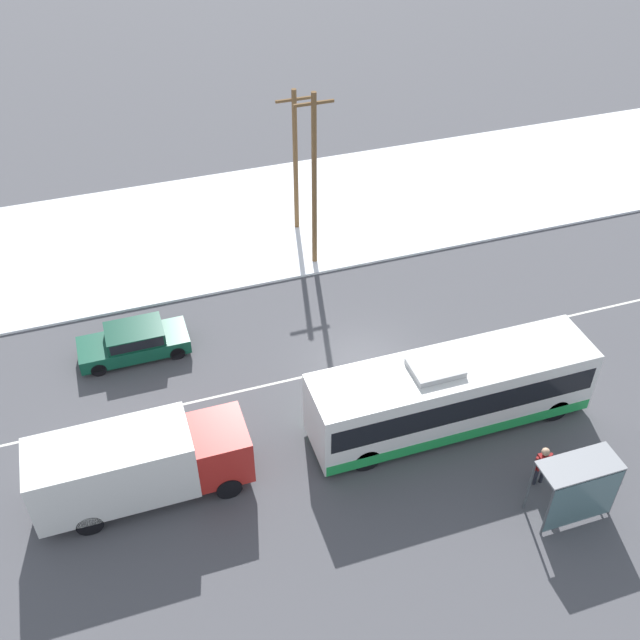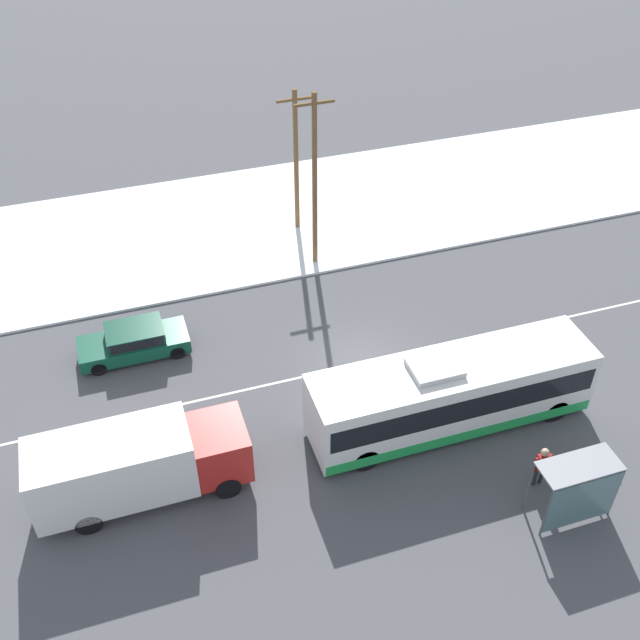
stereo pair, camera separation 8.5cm
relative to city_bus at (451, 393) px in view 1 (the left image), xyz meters
The scene contains 10 objects.
ground_plane 4.76m from the city_bus, 115.27° to the left, with size 120.00×120.00×0.00m, color #4C4C51.
snow_lot 16.38m from the city_bus, 96.77° to the left, with size 80.00×11.10×0.12m.
lane_marking_center 4.76m from the city_bus, 115.27° to the left, with size 60.00×0.12×0.00m.
city_bus is the anchor object (origin of this frame).
box_truck 11.52m from the city_bus, behind, with size 7.24×2.30×2.87m.
sedan_car 13.20m from the city_bus, 144.77° to the left, with size 4.52×1.80×1.39m.
pedestrian_at_stop 4.08m from the city_bus, 64.38° to the right, with size 0.65×0.29×1.80m.
bus_shelter 5.65m from the city_bus, 68.56° to the right, with size 2.69×1.20×2.40m.
utility_pole_roadside 12.11m from the city_bus, 97.58° to the left, with size 1.80×0.24×8.71m.
utility_pole_snowlot 15.14m from the city_bus, 95.65° to the left, with size 1.80×0.24×7.55m.
Camera 1 is at (-8.84, -21.16, 21.26)m, focal length 42.00 mm.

